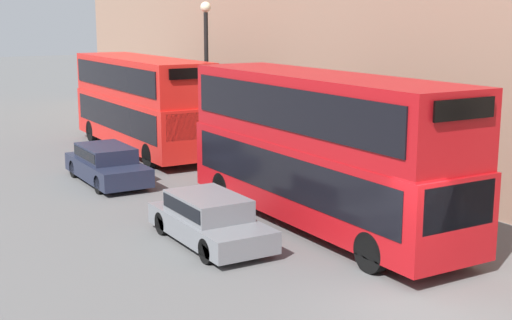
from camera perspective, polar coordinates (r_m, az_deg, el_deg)
ground_plane at (r=15.59m, az=12.62°, el=-11.29°), size 200.00×200.00×0.00m
bus_leading at (r=20.15m, az=5.14°, el=1.28°), size 2.59×10.62×4.37m
bus_second_in_queue at (r=32.05m, az=-9.20°, el=4.78°), size 2.59×10.46×4.16m
car_dark_sedan at (r=19.01m, az=-3.77°, el=-4.62°), size 1.76×4.31×1.30m
car_hatchback at (r=26.38m, az=-11.85°, el=-0.24°), size 1.79×4.59×1.34m
street_lamp at (r=30.29m, az=-3.99°, el=7.79°), size 0.44×0.44×6.53m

